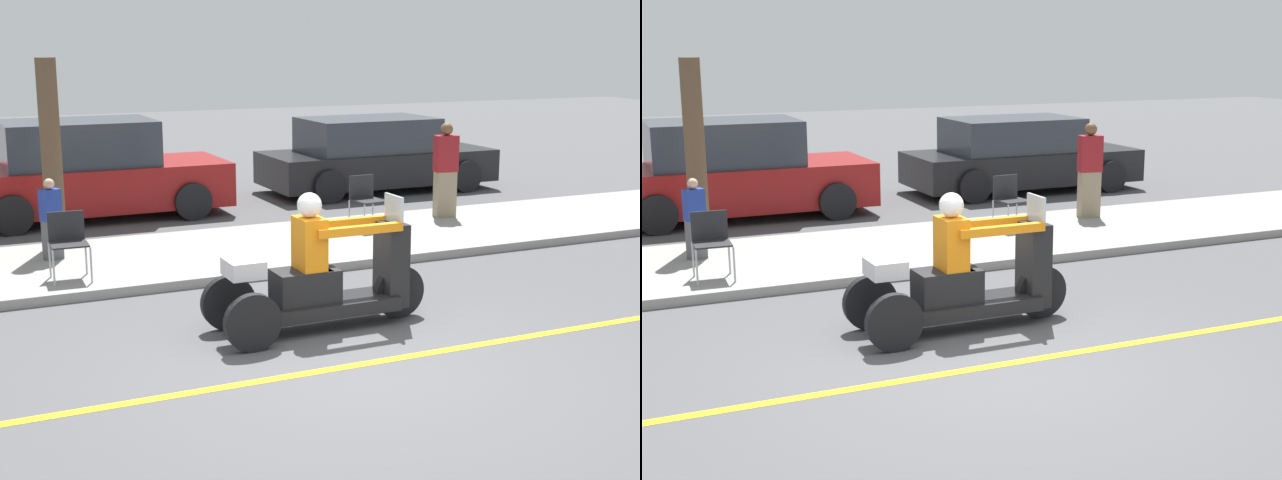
# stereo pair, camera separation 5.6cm
# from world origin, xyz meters

# --- Properties ---
(ground_plane) EXTENTS (60.00, 60.00, 0.00)m
(ground_plane) POSITION_xyz_m (0.00, 0.00, 0.00)
(ground_plane) COLOR #4C4C4F
(lane_stripe) EXTENTS (24.00, 0.12, 0.01)m
(lane_stripe) POSITION_xyz_m (0.19, 0.00, 0.00)
(lane_stripe) COLOR gold
(lane_stripe) RESTS_ON ground
(sidewalk_strip) EXTENTS (28.00, 2.80, 0.12)m
(sidewalk_strip) POSITION_xyz_m (0.00, 4.60, 0.06)
(sidewalk_strip) COLOR gray
(sidewalk_strip) RESTS_ON ground
(motorcycle_trike) EXTENTS (2.44, 0.85, 1.48)m
(motorcycle_trike) POSITION_xyz_m (0.20, 1.15, 0.52)
(motorcycle_trike) COLOR black
(motorcycle_trike) RESTS_ON ground
(spectator_end_of_line) EXTENTS (0.40, 0.28, 1.56)m
(spectator_end_of_line) POSITION_xyz_m (4.35, 5.29, 0.87)
(spectator_end_of_line) COLOR gray
(spectator_end_of_line) RESTS_ON sidewalk_strip
(spectator_by_tree) EXTENTS (0.30, 0.23, 1.10)m
(spectator_by_tree) POSITION_xyz_m (-2.01, 4.98, 0.65)
(spectator_by_tree) COLOR #515156
(spectator_by_tree) RESTS_ON sidewalk_strip
(folding_chair_curbside) EXTENTS (0.50, 0.50, 0.82)m
(folding_chair_curbside) POSITION_xyz_m (2.74, 5.04, 0.62)
(folding_chair_curbside) COLOR #A5A8AD
(folding_chair_curbside) RESTS_ON sidewalk_strip
(folding_chair_set_back) EXTENTS (0.48, 0.48, 0.82)m
(folding_chair_set_back) POSITION_xyz_m (-1.97, 3.90, 0.62)
(folding_chair_set_back) COLOR #A5A8AD
(folding_chair_set_back) RESTS_ON sidewalk_strip
(parked_car_lot_right) EXTENTS (4.65, 2.08, 1.48)m
(parked_car_lot_right) POSITION_xyz_m (4.84, 8.72, 0.70)
(parked_car_lot_right) COLOR black
(parked_car_lot_right) RESTS_ON ground
(parked_car_lot_left) EXTENTS (4.49, 2.08, 1.67)m
(parked_car_lot_left) POSITION_xyz_m (-0.89, 8.28, 0.78)
(parked_car_lot_left) COLOR maroon
(parked_car_lot_left) RESTS_ON ground
(tree_trunk) EXTENTS (0.28, 0.28, 2.65)m
(tree_trunk) POSITION_xyz_m (-1.86, 5.68, 1.44)
(tree_trunk) COLOR brown
(tree_trunk) RESTS_ON sidewalk_strip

